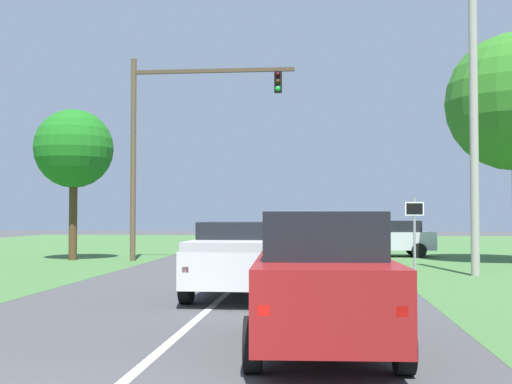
# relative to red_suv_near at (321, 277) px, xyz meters

# --- Properties ---
(ground_plane) EXTENTS (120.00, 120.00, 0.00)m
(ground_plane) POSITION_rel_red_suv_near_xyz_m (-2.38, 7.79, -1.07)
(ground_plane) COLOR #424244
(red_suv_near) EXTENTS (2.30, 4.85, 2.06)m
(red_suv_near) POSITION_rel_red_suv_near_xyz_m (0.00, 0.00, 0.00)
(red_suv_near) COLOR maroon
(red_suv_near) RESTS_ON ground_plane
(pickup_truck_lead) EXTENTS (2.40, 5.32, 1.83)m
(pickup_truck_lead) POSITION_rel_red_suv_near_xyz_m (-1.95, 6.16, -0.12)
(pickup_truck_lead) COLOR silver
(pickup_truck_lead) RESTS_ON ground_plane
(traffic_light) EXTENTS (7.14, 0.40, 8.81)m
(traffic_light) POSITION_rel_red_suv_near_xyz_m (-6.41, 17.93, 4.65)
(traffic_light) COLOR brown
(traffic_light) RESTS_ON ground_plane
(keep_moving_sign) EXTENTS (0.60, 0.09, 2.55)m
(keep_moving_sign) POSITION_rel_red_suv_near_xyz_m (3.03, 11.69, 0.56)
(keep_moving_sign) COLOR gray
(keep_moving_sign) RESTS_ON ground_plane
(crossing_suv_far) EXTENTS (4.41, 2.15, 1.71)m
(crossing_suv_far) POSITION_rel_red_suv_near_xyz_m (3.22, 21.97, -0.16)
(crossing_suv_far) COLOR silver
(crossing_suv_far) RESTS_ON ground_plane
(utility_pole_right) EXTENTS (0.28, 0.28, 9.78)m
(utility_pole_right) POSITION_rel_red_suv_near_xyz_m (5.05, 12.19, 3.82)
(utility_pole_right) COLOR #9E998E
(utility_pole_right) RESTS_ON ground_plane
(extra_tree_1) EXTENTS (3.47, 3.47, 6.66)m
(extra_tree_1) POSITION_rel_red_suv_near_xyz_m (-10.85, 18.13, 3.82)
(extra_tree_1) COLOR #4C351E
(extra_tree_1) RESTS_ON ground_plane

